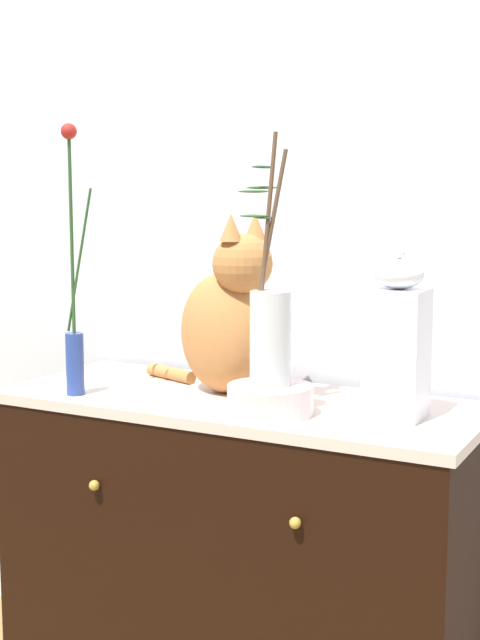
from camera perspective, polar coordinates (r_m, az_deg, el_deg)
name	(u,v)px	position (r m, az deg, el deg)	size (l,w,h in m)	color
wall_back	(295,183)	(2.26, 3.56, 8.74)	(4.40, 0.08, 2.60)	silver
sideboard	(240,565)	(2.18, 0.00, -15.43)	(1.11, 0.47, 0.81)	black
cat_sitting	(227,319)	(2.06, -0.84, 0.06)	(0.41, 0.24, 0.42)	#B6763E
vase_slim_green	(74,320)	(2.08, -10.58, 0.01)	(0.08, 0.04, 0.62)	#2B4395
bowl_porcelain	(270,400)	(1.89, 1.94, -5.12)	(0.18, 0.18, 0.06)	silver
vase_glass_clear	(270,328)	(1.87, 1.92, -0.52)	(0.13, 0.12, 0.53)	silver
jar_lidded_porcelain	(397,341)	(1.87, 10.04, -1.34)	(0.12, 0.12, 0.36)	white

